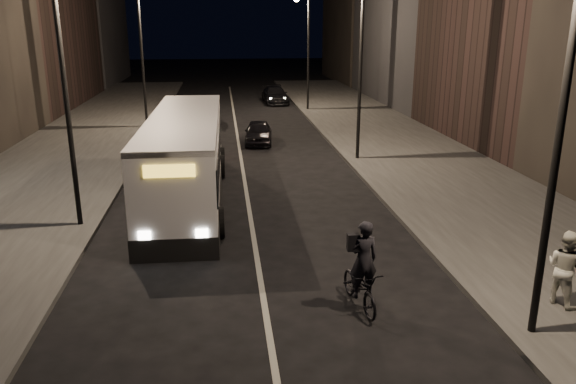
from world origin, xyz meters
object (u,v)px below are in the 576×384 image
object	(u,v)px
streetlight_left_far	(145,41)
cyclist_on_bicycle	(361,279)
streetlight_right_near	(553,86)
car_mid	(202,113)
streetlight_right_mid	(356,48)
streetlight_left_near	(71,62)
car_far	(275,95)
city_bus	(186,154)
car_near	(258,132)
streetlight_right_far	(305,38)
pedestrian_woman	(565,268)

from	to	relation	value
streetlight_left_far	cyclist_on_bicycle	bearing A→B (deg)	-72.69
streetlight_left_far	streetlight_right_near	bearing A→B (deg)	-67.70
car_mid	streetlight_right_near	bearing A→B (deg)	102.32
streetlight_right_mid	streetlight_left_near	xyz separation A→B (m)	(-10.66, -8.00, 0.00)
cyclist_on_bicycle	car_far	size ratio (longest dim) A/B	0.49
streetlight_left_near	car_far	bearing A→B (deg)	72.65
streetlight_left_near	streetlight_left_far	distance (m)	18.00
streetlight_left_near	cyclist_on_bicycle	distance (m)	10.88
cyclist_on_bicycle	city_bus	bearing A→B (deg)	107.93
streetlight_right_near	streetlight_left_near	distance (m)	13.33
city_bus	car_mid	world-z (taller)	city_bus
car_near	car_mid	xyz separation A→B (m)	(-3.28, 6.17, 0.16)
streetlight_right_mid	streetlight_right_far	bearing A→B (deg)	90.00
streetlight_right_far	pedestrian_woman	xyz separation A→B (m)	(1.59, -30.92, -4.29)
streetlight_left_far	car_mid	xyz separation A→B (m)	(3.16, 0.88, -4.59)
streetlight_right_mid	streetlight_left_far	world-z (taller)	same
streetlight_right_far	car_far	xyz separation A→B (m)	(-1.78, 4.46, -4.69)
streetlight_right_near	cyclist_on_bicycle	size ratio (longest dim) A/B	3.62
streetlight_right_far	city_bus	size ratio (longest dim) A/B	0.68
cyclist_on_bicycle	car_mid	distance (m)	25.57
streetlight_right_mid	car_far	distance (m)	21.06
streetlight_left_far	pedestrian_woman	xyz separation A→B (m)	(12.25, -24.92, -4.29)
streetlight_left_far	car_far	xyz separation A→B (m)	(8.89, 10.46, -4.69)
streetlight_right_near	streetlight_left_near	size ratio (longest dim) A/B	1.00
streetlight_left_near	car_near	distance (m)	15.01
pedestrian_woman	car_mid	size ratio (longest dim) A/B	0.39
pedestrian_woman	city_bus	bearing A→B (deg)	20.13
streetlight_right_mid	streetlight_left_near	distance (m)	13.33
streetlight_right_near	streetlight_left_near	world-z (taller)	same
streetlight_right_far	cyclist_on_bicycle	bearing A→B (deg)	-95.82
city_bus	car_near	bearing A→B (deg)	71.80
pedestrian_woman	car_mid	bearing A→B (deg)	-3.73
streetlight_right_mid	streetlight_right_far	world-z (taller)	same
streetlight_right_far	city_bus	distance (m)	22.78
streetlight_right_far	streetlight_left_near	bearing A→B (deg)	-113.96
streetlight_right_mid	streetlight_left_far	distance (m)	14.62
streetlight_right_near	streetlight_right_far	world-z (taller)	same
streetlight_right_mid	car_far	bearing A→B (deg)	94.96
streetlight_left_far	car_mid	distance (m)	5.64
streetlight_right_near	pedestrian_woman	size ratio (longest dim) A/B	4.48
streetlight_right_far	car_mid	xyz separation A→B (m)	(-7.51, -5.12, -4.59)
city_bus	car_mid	distance (m)	16.08
streetlight_right_mid	car_near	distance (m)	7.90
streetlight_right_mid	car_far	size ratio (longest dim) A/B	1.76
streetlight_right_mid	car_mid	xyz separation A→B (m)	(-7.51, 10.88, -4.59)
car_mid	pedestrian_woman	bearing A→B (deg)	106.14
streetlight_right_far	car_near	distance (m)	12.96
city_bus	car_far	xyz separation A→B (m)	(5.82, 25.63, -1.07)
streetlight_right_far	streetlight_left_far	bearing A→B (deg)	-150.64
streetlight_right_near	streetlight_right_far	distance (m)	32.00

